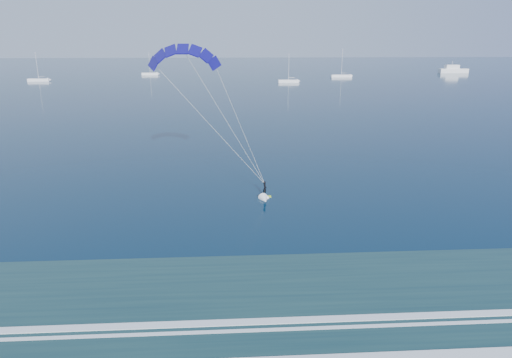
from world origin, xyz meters
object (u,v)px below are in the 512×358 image
object	(u,v)px
sailboat_1	(39,80)
sailboat_2	(150,74)
sailboat_4	(341,76)
motor_yacht	(453,70)
kitesurfer_rig	(225,120)
sailboat_3	(288,81)

from	to	relation	value
sailboat_1	sailboat_2	distance (m)	54.01
sailboat_2	sailboat_4	distance (m)	95.85
motor_yacht	kitesurfer_rig	bearing A→B (deg)	-121.61
sailboat_1	kitesurfer_rig	bearing A→B (deg)	-62.83
sailboat_4	sailboat_1	bearing A→B (deg)	-174.06
sailboat_3	sailboat_4	bearing A→B (deg)	42.53
motor_yacht	sailboat_4	distance (m)	71.70
sailboat_1	sailboat_2	world-z (taller)	sailboat_1
sailboat_2	sailboat_4	xyz separation A→B (m)	(93.85, -19.45, 0.02)
sailboat_1	sailboat_2	bearing A→B (deg)	38.49
sailboat_3	sailboat_4	size ratio (longest dim) A/B	0.90
kitesurfer_rig	sailboat_4	distance (m)	181.48
kitesurfer_rig	motor_yacht	distance (m)	232.58
sailboat_2	sailboat_3	size ratio (longest dim) A/B	0.93
sailboat_2	sailboat_1	bearing A→B (deg)	-141.51
sailboat_3	motor_yacht	bearing A→B (deg)	28.29
kitesurfer_rig	sailboat_3	size ratio (longest dim) A/B	1.52
kitesurfer_rig	sailboat_2	size ratio (longest dim) A/B	1.63
kitesurfer_rig	sailboat_1	xyz separation A→B (m)	(-81.44, 158.66, -8.74)
motor_yacht	sailboat_2	distance (m)	161.09
kitesurfer_rig	motor_yacht	bearing A→B (deg)	58.39
sailboat_1	sailboat_3	distance (m)	107.89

